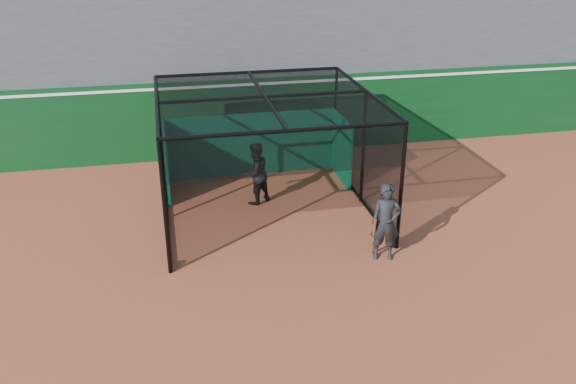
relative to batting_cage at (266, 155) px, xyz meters
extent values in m
plane|color=#98472C|center=(-0.56, -4.07, -1.54)|extent=(120.00, 120.00, 0.00)
cube|color=#0A3815|center=(-0.56, 4.43, -0.29)|extent=(50.00, 0.45, 2.50)
cube|color=white|center=(-0.56, 4.43, 0.81)|extent=(50.00, 0.50, 0.08)
cube|color=#4C4C4F|center=(-0.56, 8.30, 2.33)|extent=(50.00, 7.85, 7.75)
cube|color=#074A2E|center=(0.00, 2.56, -0.59)|extent=(5.14, 0.10, 1.90)
cylinder|color=black|center=(-2.63, -2.51, -1.43)|extent=(0.08, 0.22, 0.22)
cylinder|color=black|center=(2.63, -2.51, -1.43)|extent=(0.08, 0.22, 0.22)
cylinder|color=black|center=(-2.63, 2.48, -1.43)|extent=(0.08, 0.22, 0.22)
cylinder|color=black|center=(2.63, 2.48, -1.43)|extent=(0.08, 0.22, 0.22)
imported|color=black|center=(-0.21, 0.49, -0.69)|extent=(1.05, 0.99, 1.71)
imported|color=black|center=(2.18, -3.07, -0.63)|extent=(0.74, 0.57, 1.82)
cylinder|color=#593819|center=(1.93, -3.02, -0.99)|extent=(0.16, 0.39, 1.03)
camera|label=1|loc=(-2.48, -14.49, 5.56)|focal=38.00mm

